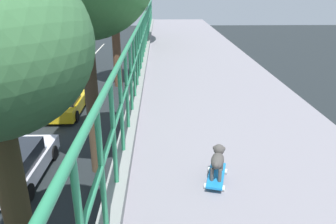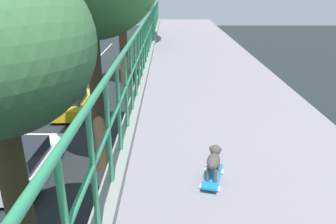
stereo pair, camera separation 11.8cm
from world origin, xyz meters
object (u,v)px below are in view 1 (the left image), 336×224
object	(u,v)px
car_white_fifth	(19,164)
small_dog	(218,159)
car_yellow_cab_seventh	(67,103)
city_bus	(54,50)
toy_skateboard	(216,176)

from	to	relation	value
car_white_fifth	small_dog	size ratio (longest dim) A/B	11.59
car_yellow_cab_seventh	city_bus	bearing A→B (deg)	109.67
car_yellow_cab_seventh	small_dog	bearing A→B (deg)	-67.98
car_white_fifth	city_bus	world-z (taller)	city_bus
small_dog	car_white_fifth	bearing A→B (deg)	126.82
car_white_fifth	toy_skateboard	world-z (taller)	toy_skateboard
car_yellow_cab_seventh	car_white_fifth	bearing A→B (deg)	-89.80
car_yellow_cab_seventh	small_dog	size ratio (longest dim) A/B	10.52
city_bus	small_dog	world-z (taller)	small_dog
city_bus	toy_skateboard	bearing A→B (deg)	-68.92
car_yellow_cab_seventh	city_bus	size ratio (longest dim) A/B	0.35
toy_skateboard	small_dog	distance (m)	0.20
car_white_fifth	car_yellow_cab_seventh	world-z (taller)	car_yellow_cab_seventh
car_white_fifth	car_yellow_cab_seventh	size ratio (longest dim) A/B	1.10
toy_skateboard	small_dog	size ratio (longest dim) A/B	1.36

